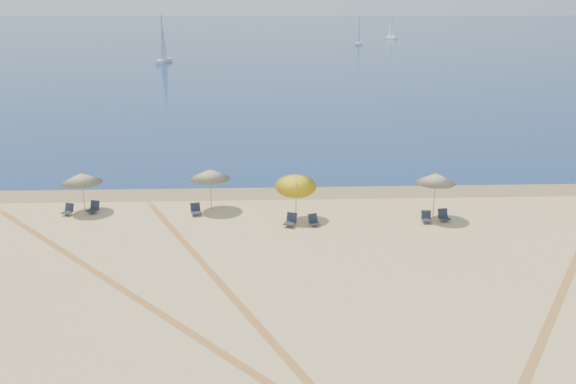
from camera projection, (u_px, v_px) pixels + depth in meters
name	position (u px, v px, depth m)	size (l,w,h in m)	color
ocean	(266.00, 30.00, 229.21)	(500.00, 500.00, 0.00)	#0C2151
wet_sand	(285.00, 192.00, 38.06)	(500.00, 500.00, 0.00)	olive
umbrella_1	(81.00, 178.00, 34.13)	(2.29, 2.29, 2.32)	gray
umbrella_2	(210.00, 174.00, 34.37)	(2.32, 2.32, 2.46)	gray
umbrella_3	(296.00, 182.00, 32.83)	(2.27, 2.32, 2.76)	gray
umbrella_4	(436.00, 178.00, 32.94)	(2.15, 2.15, 2.65)	gray
chair_2	(68.00, 210.00, 34.05)	(0.67, 0.73, 0.63)	black
chair_3	(94.00, 208.00, 34.32)	(0.76, 0.82, 0.68)	black
chair_4	(196.00, 210.00, 34.00)	(0.72, 0.78, 0.66)	black
chair_5	(291.00, 220.00, 32.34)	(0.81, 0.86, 0.70)	black
chair_6	(314.00, 221.00, 32.43)	(0.67, 0.73, 0.62)	black
chair_7	(426.00, 217.00, 32.87)	(0.57, 0.66, 0.63)	black
chair_8	(444.00, 216.00, 33.10)	(0.62, 0.71, 0.66)	black
sailboat_0	(359.00, 36.00, 158.24)	(2.64, 5.37, 7.75)	white
sailboat_1	(163.00, 48.00, 113.86)	(2.33, 6.11, 8.88)	white
sailboat_2	(391.00, 32.00, 180.57)	(3.18, 4.45, 6.65)	white
tire_tracks	(289.00, 309.00, 23.77)	(55.90, 44.67, 0.00)	tan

